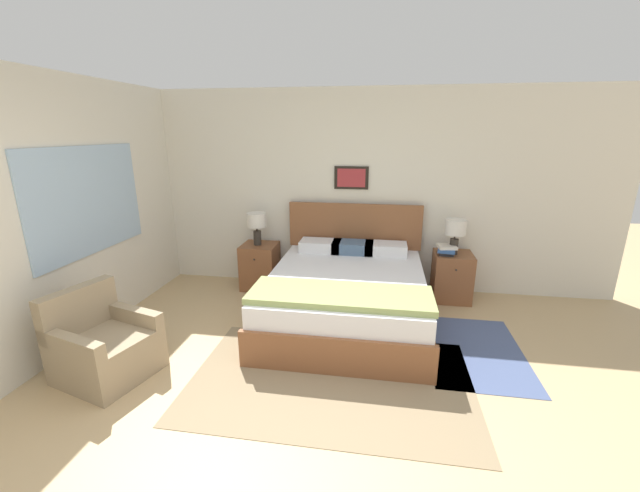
% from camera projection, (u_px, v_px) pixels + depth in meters
% --- Properties ---
extents(ground_plane, '(16.00, 16.00, 0.00)m').
position_uv_depth(ground_plane, '(275.00, 469.00, 2.50)').
color(ground_plane, tan).
extents(wall_back, '(7.12, 0.09, 2.60)m').
position_uv_depth(wall_back, '(337.00, 191.00, 5.19)').
color(wall_back, silver).
rests_on(wall_back, ground_plane).
extents(wall_left, '(0.08, 5.60, 2.60)m').
position_uv_depth(wall_left, '(87.00, 209.00, 4.01)').
color(wall_left, silver).
rests_on(wall_left, ground_plane).
extents(area_rug_main, '(2.40, 1.54, 0.01)m').
position_uv_depth(area_rug_main, '(331.00, 380.00, 3.39)').
color(area_rug_main, '#897556').
rests_on(area_rug_main, ground_plane).
extents(area_rug_bedside, '(0.90, 1.37, 0.01)m').
position_uv_depth(area_rug_bedside, '(474.00, 350.00, 3.84)').
color(area_rug_bedside, '#47567F').
rests_on(area_rug_bedside, ground_plane).
extents(bed, '(1.74, 2.11, 1.16)m').
position_uv_depth(bed, '(347.00, 294.00, 4.38)').
color(bed, brown).
rests_on(bed, ground_plane).
extents(armchair, '(0.85, 0.84, 0.78)m').
position_uv_depth(armchair, '(104.00, 347.00, 3.41)').
color(armchair, '#998466').
rests_on(armchair, ground_plane).
extents(nightstand_near_window, '(0.46, 0.48, 0.61)m').
position_uv_depth(nightstand_near_window, '(260.00, 266.00, 5.34)').
color(nightstand_near_window, brown).
rests_on(nightstand_near_window, ground_plane).
extents(nightstand_by_door, '(0.46, 0.48, 0.61)m').
position_uv_depth(nightstand_by_door, '(452.00, 276.00, 4.96)').
color(nightstand_by_door, brown).
rests_on(nightstand_by_door, ground_plane).
extents(table_lamp_near_window, '(0.25, 0.25, 0.43)m').
position_uv_depth(table_lamp_near_window, '(257.00, 223.00, 5.16)').
color(table_lamp_near_window, '#2D2823').
rests_on(table_lamp_near_window, nightstand_near_window).
extents(table_lamp_by_door, '(0.25, 0.25, 0.43)m').
position_uv_depth(table_lamp_by_door, '(455.00, 230.00, 4.78)').
color(table_lamp_by_door, '#2D2823').
rests_on(table_lamp_by_door, nightstand_by_door).
extents(book_thick_bottom, '(0.18, 0.22, 0.04)m').
position_uv_depth(book_thick_bottom, '(446.00, 253.00, 4.84)').
color(book_thick_bottom, '#232328').
rests_on(book_thick_bottom, nightstand_by_door).
extents(book_hardcover_middle, '(0.24, 0.28, 0.04)m').
position_uv_depth(book_hardcover_middle, '(446.00, 249.00, 4.82)').
color(book_hardcover_middle, '#335693').
rests_on(book_hardcover_middle, book_thick_bottom).
extents(book_novel_upper, '(0.24, 0.24, 0.04)m').
position_uv_depth(book_novel_upper, '(447.00, 246.00, 4.81)').
color(book_novel_upper, silver).
rests_on(book_novel_upper, book_hardcover_middle).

